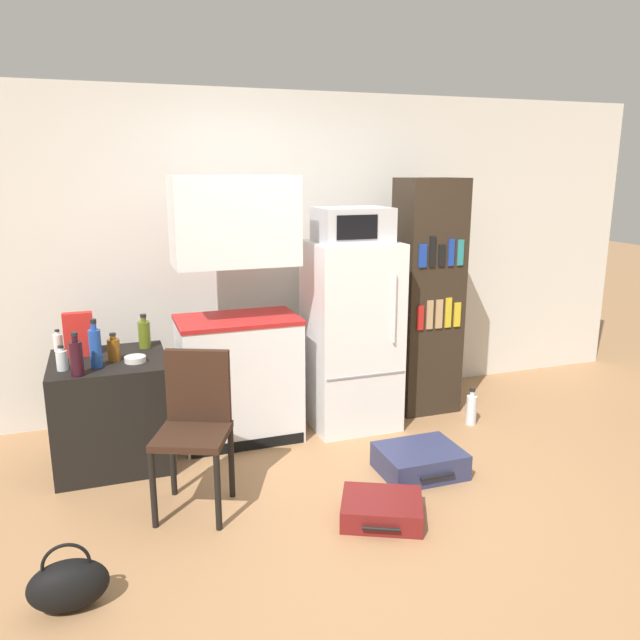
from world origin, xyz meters
The scene contains 20 objects.
ground_plane centered at (0.00, 0.00, 0.00)m, with size 24.00×24.00×0.00m, color #A3754C.
wall_back centered at (0.20, 2.00, 1.28)m, with size 6.40×0.10×2.57m.
side_table centered at (-1.42, 1.23, 0.37)m, with size 0.75×0.73×0.73m.
kitchen_hutch centered at (-0.52, 1.34, 0.88)m, with size 0.87×0.54×1.92m.
refrigerator centered at (0.36, 1.30, 0.72)m, with size 0.65×0.62×1.44m.
microwave centered at (0.36, 1.30, 1.56)m, with size 0.53×0.41×0.25m.
bookshelf centered at (1.06, 1.40, 0.95)m, with size 0.49×0.40×1.90m.
bottle_blue_soda centered at (-1.49, 1.07, 0.86)m, with size 0.08×0.08×0.31m.
bottle_milk_white centered at (-1.74, 1.55, 0.80)m, with size 0.06×0.06×0.15m.
bottle_clear_short centered at (-1.69, 1.08, 0.80)m, with size 0.07×0.07×0.16m.
bottle_amber_beer centered at (-1.38, 1.18, 0.81)m, with size 0.08×0.08×0.19m.
bottle_olive_oil centered at (-1.17, 1.43, 0.83)m, with size 0.08×0.08×0.24m.
bottle_wine_dark centered at (-1.60, 0.93, 0.85)m, with size 0.08×0.08×0.27m.
bowl centered at (-1.25, 1.11, 0.75)m, with size 0.14×0.14×0.04m.
cereal_box centered at (-1.59, 1.37, 0.88)m, with size 0.19×0.07×0.30m.
chair centered at (-0.96, 0.46, 0.56)m, with size 0.53×0.53×0.94m.
suitcase_large_flat centered at (0.00, -0.06, 0.06)m, with size 0.57×0.53×0.13m.
suitcase_small_flat centered at (0.48, 0.37, 0.08)m, with size 0.53×0.46×0.17m.
handbag centered at (-1.67, -0.27, 0.12)m, with size 0.36×0.20×0.33m.
water_bottle_front centered at (1.25, 0.96, 0.13)m, with size 0.08×0.08×0.30m.
Camera 1 is at (-1.40, -2.98, 1.97)m, focal length 35.00 mm.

